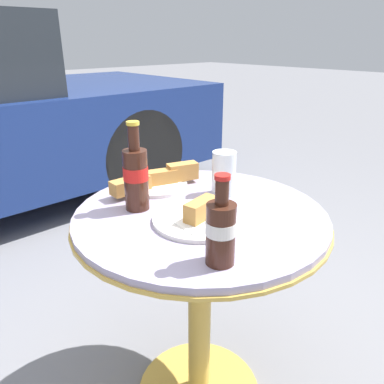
{
  "coord_description": "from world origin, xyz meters",
  "views": [
    {
      "loc": [
        -0.69,
        -0.72,
        1.2
      ],
      "look_at": [
        0.0,
        0.04,
        0.78
      ],
      "focal_mm": 35.0,
      "sensor_mm": 36.0,
      "label": 1
    }
  ],
  "objects_px": {
    "bistro_table": "(200,264)",
    "lunch_plate_near": "(199,217)",
    "cola_bottle_left": "(136,176)",
    "lunch_plate_far": "(157,181)",
    "drinking_glass": "(224,175)",
    "cola_bottle_right": "(221,230)"
  },
  "relations": [
    {
      "from": "cola_bottle_right",
      "to": "bistro_table",
      "type": "bearing_deg",
      "value": 55.76
    },
    {
      "from": "bistro_table",
      "to": "cola_bottle_right",
      "type": "height_order",
      "value": "cola_bottle_right"
    },
    {
      "from": "lunch_plate_near",
      "to": "lunch_plate_far",
      "type": "distance_m",
      "value": 0.29
    },
    {
      "from": "bistro_table",
      "to": "lunch_plate_far",
      "type": "height_order",
      "value": "lunch_plate_far"
    },
    {
      "from": "bistro_table",
      "to": "drinking_glass",
      "type": "distance_m",
      "value": 0.29
    },
    {
      "from": "bistro_table",
      "to": "lunch_plate_near",
      "type": "distance_m",
      "value": 0.21
    },
    {
      "from": "bistro_table",
      "to": "lunch_plate_far",
      "type": "relative_size",
      "value": 2.33
    },
    {
      "from": "bistro_table",
      "to": "drinking_glass",
      "type": "height_order",
      "value": "drinking_glass"
    },
    {
      "from": "cola_bottle_right",
      "to": "drinking_glass",
      "type": "relative_size",
      "value": 1.49
    },
    {
      "from": "bistro_table",
      "to": "cola_bottle_left",
      "type": "height_order",
      "value": "cola_bottle_left"
    },
    {
      "from": "bistro_table",
      "to": "cola_bottle_right",
      "type": "distance_m",
      "value": 0.38
    },
    {
      "from": "cola_bottle_left",
      "to": "drinking_glass",
      "type": "distance_m",
      "value": 0.29
    },
    {
      "from": "cola_bottle_left",
      "to": "lunch_plate_near",
      "type": "relative_size",
      "value": 1.02
    },
    {
      "from": "cola_bottle_left",
      "to": "lunch_plate_far",
      "type": "bearing_deg",
      "value": 33.0
    },
    {
      "from": "cola_bottle_left",
      "to": "cola_bottle_right",
      "type": "relative_size",
      "value": 1.24
    },
    {
      "from": "cola_bottle_right",
      "to": "lunch_plate_near",
      "type": "distance_m",
      "value": 0.22
    },
    {
      "from": "cola_bottle_left",
      "to": "lunch_plate_far",
      "type": "distance_m",
      "value": 0.19
    },
    {
      "from": "cola_bottle_right",
      "to": "lunch_plate_far",
      "type": "distance_m",
      "value": 0.5
    },
    {
      "from": "bistro_table",
      "to": "lunch_plate_near",
      "type": "xyz_separation_m",
      "value": [
        -0.05,
        -0.05,
        0.2
      ]
    },
    {
      "from": "bistro_table",
      "to": "lunch_plate_far",
      "type": "distance_m",
      "value": 0.31
    },
    {
      "from": "drinking_glass",
      "to": "lunch_plate_far",
      "type": "height_order",
      "value": "drinking_glass"
    },
    {
      "from": "lunch_plate_near",
      "to": "cola_bottle_right",
      "type": "bearing_deg",
      "value": -120.37
    }
  ]
}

